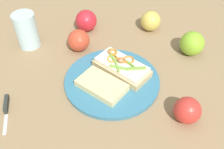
{
  "coord_description": "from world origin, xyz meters",
  "views": [
    {
      "loc": [
        -0.47,
        0.26,
        0.56
      ],
      "look_at": [
        0.0,
        0.0,
        0.03
      ],
      "focal_mm": 40.66,
      "sensor_mm": 36.0,
      "label": 1
    }
  ],
  "objects_px": {
    "bread_slice_side": "(102,85)",
    "apple_4": "(187,110)",
    "sandwich": "(122,67)",
    "apple_0": "(192,43)",
    "plate": "(112,81)",
    "apple_3": "(86,21)",
    "drinking_glass": "(27,30)",
    "apple_1": "(151,21)",
    "apple_2": "(79,40)",
    "knife": "(6,107)"
  },
  "relations": [
    {
      "from": "apple_0",
      "to": "drinking_glass",
      "type": "distance_m",
      "value": 0.57
    },
    {
      "from": "bread_slice_side",
      "to": "apple_1",
      "type": "distance_m",
      "value": 0.37
    },
    {
      "from": "bread_slice_side",
      "to": "apple_4",
      "type": "relative_size",
      "value": 1.94
    },
    {
      "from": "apple_1",
      "to": "apple_4",
      "type": "distance_m",
      "value": 0.42
    },
    {
      "from": "bread_slice_side",
      "to": "drinking_glass",
      "type": "distance_m",
      "value": 0.35
    },
    {
      "from": "apple_2",
      "to": "apple_4",
      "type": "distance_m",
      "value": 0.43
    },
    {
      "from": "apple_4",
      "to": "sandwich",
      "type": "bearing_deg",
      "value": 14.81
    },
    {
      "from": "apple_4",
      "to": "apple_2",
      "type": "bearing_deg",
      "value": 17.08
    },
    {
      "from": "apple_1",
      "to": "drinking_glass",
      "type": "relative_size",
      "value": 0.61
    },
    {
      "from": "plate",
      "to": "apple_2",
      "type": "height_order",
      "value": "apple_2"
    },
    {
      "from": "apple_0",
      "to": "apple_4",
      "type": "distance_m",
      "value": 0.29
    },
    {
      "from": "plate",
      "to": "apple_0",
      "type": "height_order",
      "value": "apple_0"
    },
    {
      "from": "drinking_glass",
      "to": "apple_2",
      "type": "bearing_deg",
      "value": -127.2
    },
    {
      "from": "bread_slice_side",
      "to": "apple_1",
      "type": "height_order",
      "value": "apple_1"
    },
    {
      "from": "apple_0",
      "to": "bread_slice_side",
      "type": "bearing_deg",
      "value": 91.39
    },
    {
      "from": "plate",
      "to": "apple_1",
      "type": "bearing_deg",
      "value": -56.23
    },
    {
      "from": "sandwich",
      "to": "apple_0",
      "type": "height_order",
      "value": "apple_0"
    },
    {
      "from": "apple_1",
      "to": "apple_2",
      "type": "distance_m",
      "value": 0.29
    },
    {
      "from": "sandwich",
      "to": "apple_2",
      "type": "height_order",
      "value": "apple_2"
    },
    {
      "from": "apple_2",
      "to": "apple_4",
      "type": "bearing_deg",
      "value": -162.92
    },
    {
      "from": "plate",
      "to": "knife",
      "type": "relative_size",
      "value": 2.42
    },
    {
      "from": "apple_4",
      "to": "apple_0",
      "type": "bearing_deg",
      "value": -43.95
    },
    {
      "from": "apple_2",
      "to": "drinking_glass",
      "type": "xyz_separation_m",
      "value": [
        0.11,
        0.14,
        0.02
      ]
    },
    {
      "from": "apple_1",
      "to": "apple_4",
      "type": "relative_size",
      "value": 1.05
    },
    {
      "from": "apple_2",
      "to": "knife",
      "type": "bearing_deg",
      "value": 116.95
    },
    {
      "from": "apple_2",
      "to": "apple_3",
      "type": "distance_m",
      "value": 0.12
    },
    {
      "from": "apple_1",
      "to": "apple_2",
      "type": "bearing_deg",
      "value": 86.15
    },
    {
      "from": "apple_2",
      "to": "knife",
      "type": "relative_size",
      "value": 0.64
    },
    {
      "from": "apple_2",
      "to": "apple_4",
      "type": "xyz_separation_m",
      "value": [
        -0.41,
        -0.13,
        -0.0
      ]
    },
    {
      "from": "apple_0",
      "to": "knife",
      "type": "xyz_separation_m",
      "value": [
        0.06,
        0.61,
        -0.03
      ]
    },
    {
      "from": "sandwich",
      "to": "knife",
      "type": "xyz_separation_m",
      "value": [
        0.03,
        0.35,
        -0.02
      ]
    },
    {
      "from": "bread_slice_side",
      "to": "knife",
      "type": "xyz_separation_m",
      "value": [
        0.07,
        0.26,
        -0.02
      ]
    },
    {
      "from": "apple_3",
      "to": "knife",
      "type": "height_order",
      "value": "apple_3"
    },
    {
      "from": "apple_2",
      "to": "apple_3",
      "type": "height_order",
      "value": "apple_3"
    },
    {
      "from": "apple_1",
      "to": "apple_3",
      "type": "xyz_separation_m",
      "value": [
        0.12,
        0.21,
        0.0
      ]
    },
    {
      "from": "plate",
      "to": "apple_4",
      "type": "distance_m",
      "value": 0.24
    },
    {
      "from": "apple_3",
      "to": "knife",
      "type": "relative_size",
      "value": 0.67
    },
    {
      "from": "sandwich",
      "to": "apple_3",
      "type": "bearing_deg",
      "value": 157.61
    },
    {
      "from": "apple_0",
      "to": "apple_4",
      "type": "height_order",
      "value": "apple_0"
    },
    {
      "from": "apple_2",
      "to": "drinking_glass",
      "type": "bearing_deg",
      "value": 52.8
    },
    {
      "from": "apple_0",
      "to": "apple_1",
      "type": "relative_size",
      "value": 1.1
    },
    {
      "from": "plate",
      "to": "apple_3",
      "type": "height_order",
      "value": "apple_3"
    },
    {
      "from": "apple_3",
      "to": "drinking_glass",
      "type": "relative_size",
      "value": 0.65
    },
    {
      "from": "drinking_glass",
      "to": "apple_1",
      "type": "bearing_deg",
      "value": -106.66
    },
    {
      "from": "bread_slice_side",
      "to": "knife",
      "type": "relative_size",
      "value": 1.16
    },
    {
      "from": "sandwich",
      "to": "apple_1",
      "type": "distance_m",
      "value": 0.27
    },
    {
      "from": "sandwich",
      "to": "knife",
      "type": "relative_size",
      "value": 1.61
    },
    {
      "from": "apple_0",
      "to": "drinking_glass",
      "type": "height_order",
      "value": "drinking_glass"
    },
    {
      "from": "sandwich",
      "to": "apple_4",
      "type": "xyz_separation_m",
      "value": [
        -0.23,
        -0.06,
        0.01
      ]
    },
    {
      "from": "apple_2",
      "to": "bread_slice_side",
      "type": "bearing_deg",
      "value": 174.13
    }
  ]
}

